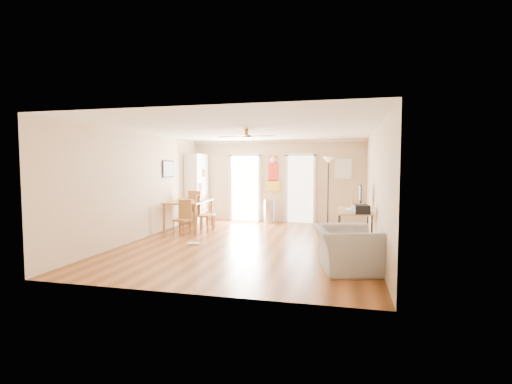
% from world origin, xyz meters
% --- Properties ---
extents(floor, '(7.00, 7.00, 0.00)m').
position_xyz_m(floor, '(0.00, 0.00, 0.00)').
color(floor, brown).
rests_on(floor, ground).
extents(ceiling, '(5.50, 7.00, 0.00)m').
position_xyz_m(ceiling, '(0.00, 0.00, 2.60)').
color(ceiling, silver).
rests_on(ceiling, floor).
extents(wall_back, '(5.50, 0.04, 2.60)m').
position_xyz_m(wall_back, '(0.00, 3.50, 1.30)').
color(wall_back, beige).
rests_on(wall_back, floor).
extents(wall_front, '(5.50, 0.04, 2.60)m').
position_xyz_m(wall_front, '(0.00, -3.50, 1.30)').
color(wall_front, beige).
rests_on(wall_front, floor).
extents(wall_left, '(0.04, 7.00, 2.60)m').
position_xyz_m(wall_left, '(-2.75, 0.00, 1.30)').
color(wall_left, beige).
rests_on(wall_left, floor).
extents(wall_right, '(0.04, 7.00, 2.60)m').
position_xyz_m(wall_right, '(2.75, 0.00, 1.30)').
color(wall_right, beige).
rests_on(wall_right, floor).
extents(crown_molding, '(5.50, 7.00, 0.08)m').
position_xyz_m(crown_molding, '(0.00, 0.00, 2.56)').
color(crown_molding, white).
rests_on(crown_molding, wall_back).
extents(kitchen_doorway, '(0.90, 0.10, 2.10)m').
position_xyz_m(kitchen_doorway, '(-1.05, 3.48, 1.05)').
color(kitchen_doorway, white).
rests_on(kitchen_doorway, wall_back).
extents(bathroom_doorway, '(0.80, 0.10, 2.10)m').
position_xyz_m(bathroom_doorway, '(0.75, 3.48, 1.05)').
color(bathroom_doorway, white).
rests_on(bathroom_doorway, wall_back).
extents(wall_decal, '(0.46, 0.03, 1.10)m').
position_xyz_m(wall_decal, '(-0.13, 3.48, 1.55)').
color(wall_decal, red).
rests_on(wall_decal, wall_back).
extents(ac_grille, '(0.50, 0.04, 0.60)m').
position_xyz_m(ac_grille, '(2.05, 3.47, 1.70)').
color(ac_grille, white).
rests_on(ac_grille, wall_back).
extents(framed_poster, '(0.04, 0.66, 0.48)m').
position_xyz_m(framed_poster, '(-2.73, 1.40, 1.70)').
color(framed_poster, black).
rests_on(framed_poster, wall_left).
extents(ceiling_fan, '(1.24, 1.24, 0.20)m').
position_xyz_m(ceiling_fan, '(0.00, -0.30, 2.43)').
color(ceiling_fan, '#593819').
rests_on(ceiling_fan, ceiling).
extents(bookshelf, '(0.46, 0.98, 2.16)m').
position_xyz_m(bookshelf, '(-2.51, 2.94, 1.08)').
color(bookshelf, white).
rests_on(bookshelf, floor).
extents(dining_table, '(1.06, 1.67, 0.81)m').
position_xyz_m(dining_table, '(-2.15, 1.50, 0.41)').
color(dining_table, olive).
rests_on(dining_table, floor).
extents(dining_chair_right_a, '(0.48, 0.48, 0.97)m').
position_xyz_m(dining_chair_right_a, '(-1.60, 1.47, 0.49)').
color(dining_chair_right_a, brown).
rests_on(dining_chair_right_a, floor).
extents(dining_chair_right_b, '(0.44, 0.44, 0.98)m').
position_xyz_m(dining_chair_right_b, '(-1.60, 1.27, 0.49)').
color(dining_chair_right_b, olive).
rests_on(dining_chair_right_b, floor).
extents(dining_chair_near, '(0.41, 0.41, 0.90)m').
position_xyz_m(dining_chair_near, '(-1.94, 0.55, 0.45)').
color(dining_chair_near, olive).
rests_on(dining_chair_near, floor).
extents(dining_chair_far, '(0.48, 0.48, 1.04)m').
position_xyz_m(dining_chair_far, '(-2.17, 2.20, 0.52)').
color(dining_chair_far, '#A05F33').
rests_on(dining_chair_far, floor).
extents(trash_can, '(0.37, 0.37, 0.73)m').
position_xyz_m(trash_can, '(-0.18, 3.15, 0.36)').
color(trash_can, silver).
rests_on(trash_can, floor).
extents(torchiere_lamp, '(0.42, 0.42, 2.06)m').
position_xyz_m(torchiere_lamp, '(1.62, 3.23, 1.03)').
color(torchiere_lamp, black).
rests_on(torchiere_lamp, floor).
extents(computer_desk, '(0.74, 1.47, 0.79)m').
position_xyz_m(computer_desk, '(2.33, 0.38, 0.39)').
color(computer_desk, tan).
rests_on(computer_desk, floor).
extents(imac, '(0.21, 0.59, 0.55)m').
position_xyz_m(imac, '(2.47, 0.82, 1.06)').
color(imac, black).
rests_on(imac, computer_desk).
extents(keyboard, '(0.18, 0.40, 0.01)m').
position_xyz_m(keyboard, '(2.20, 0.54, 0.80)').
color(keyboard, white).
rests_on(keyboard, computer_desk).
extents(printer, '(0.37, 0.41, 0.19)m').
position_xyz_m(printer, '(2.45, -0.17, 0.88)').
color(printer, black).
rests_on(printer, computer_desk).
extents(orange_bottle, '(0.08, 0.08, 0.21)m').
position_xyz_m(orange_bottle, '(2.30, 1.08, 0.89)').
color(orange_bottle, orange).
rests_on(orange_bottle, computer_desk).
extents(wastebasket_a, '(0.34, 0.34, 0.31)m').
position_xyz_m(wastebasket_a, '(1.93, -0.57, 0.15)').
color(wastebasket_a, white).
rests_on(wastebasket_a, floor).
extents(floor_cloth, '(0.31, 0.27, 0.04)m').
position_xyz_m(floor_cloth, '(-1.22, -0.40, 0.02)').
color(floor_cloth, '#A2A29D').
rests_on(floor_cloth, floor).
extents(armchair, '(1.22, 1.33, 0.74)m').
position_xyz_m(armchair, '(2.15, -1.79, 0.37)').
color(armchair, gray).
rests_on(armchair, floor).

